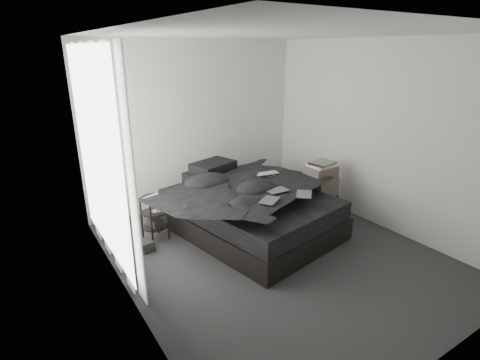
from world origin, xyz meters
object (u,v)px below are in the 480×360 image
laptop (269,170)px  bed (250,221)px  side_stand (155,219)px  box_lower (318,205)px

laptop → bed: bearing=-154.5°
laptop → side_stand: (-1.61, 0.37, -0.51)m
side_stand → box_lower: bearing=-15.3°
box_lower → bed: bearing=172.3°
box_lower → laptop: bearing=159.7°
bed → laptop: bearing=7.5°
bed → side_stand: 1.32m
bed → box_lower: 1.17m
laptop → box_lower: bearing=-12.5°
bed → box_lower: (1.16, -0.16, 0.02)m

